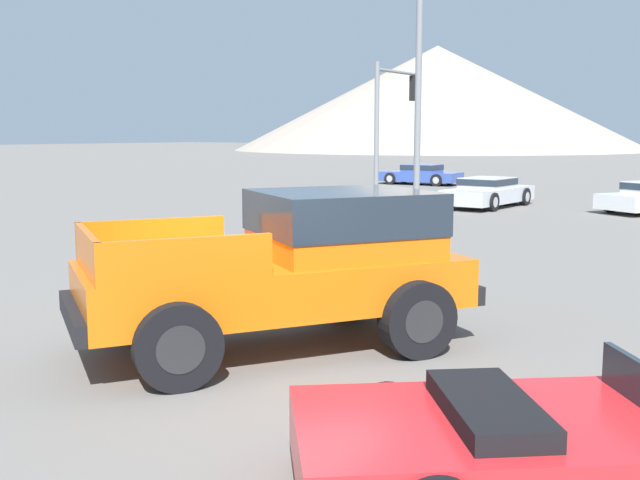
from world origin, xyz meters
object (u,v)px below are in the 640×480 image
Objects in this scene: parked_car_silver at (488,192)px; traffic_light_main at (395,110)px; orange_pickup_truck at (301,259)px; parked_car_blue at (421,174)px; street_lamp_post at (419,28)px; red_convertible_car at (584,443)px.

traffic_light_main is (-2.24, -3.13, 2.97)m from parked_car_silver.
orange_pickup_truck is 1.04× the size of traffic_light_main.
traffic_light_main is at bearing -159.73° from parked_car_blue.
street_lamp_post is at bearing -147.74° from traffic_light_main.
parked_car_blue is (-7.83, 9.62, -0.01)m from parked_car_silver.
traffic_light_main is 0.61× the size of street_lamp_post.
red_convertible_car is at bearing -55.46° from street_lamp_post.
orange_pickup_truck is at bearing -73.49° from street_lamp_post.
red_convertible_car is 0.54× the size of street_lamp_post.
traffic_light_main reaches higher than orange_pickup_truck.
street_lamp_post reaches higher than red_convertible_car.
traffic_light_main is at bearing -122.99° from parked_car_silver.
orange_pickup_truck is 1.18× the size of red_convertible_car.
street_lamp_post is (-6.25, 9.08, 4.56)m from red_convertible_car.
traffic_light_main is (-11.64, 17.61, 3.15)m from red_convertible_car.
orange_pickup_truck is at bearing -71.84° from parked_car_silver.
parked_car_silver is 12.86m from street_lamp_post.
street_lamp_post is at bearing -72.36° from parked_car_silver.
parked_car_blue is at bearing 146.25° from orange_pickup_truck.
parked_car_silver is 12.40m from parked_car_blue.
parked_car_silver is at bearing 163.95° from red_convertible_car.
red_convertible_car is 21.34m from traffic_light_main.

